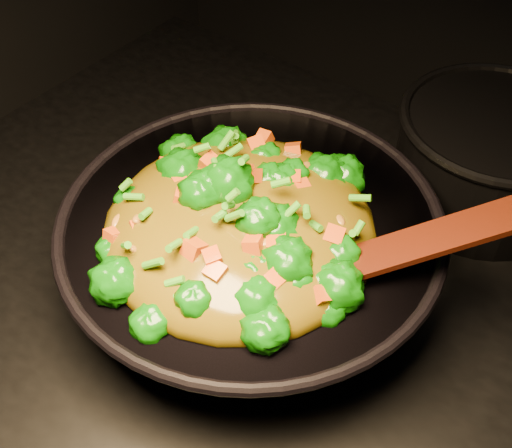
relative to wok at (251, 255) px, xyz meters
The scene contains 4 objects.
wok is the anchor object (origin of this frame).
stir_fry 0.12m from the wok, 83.96° to the right, with size 0.31×0.31×0.11m, color #0D5706, non-canonical shape.
spatula 0.21m from the wok, ahead, with size 0.28×0.04×0.01m, color #361105.
back_pot 0.37m from the wok, 64.10° to the left, with size 0.25×0.25×0.14m, color black.
Camera 1 is at (0.27, -0.42, 1.55)m, focal length 45.00 mm.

